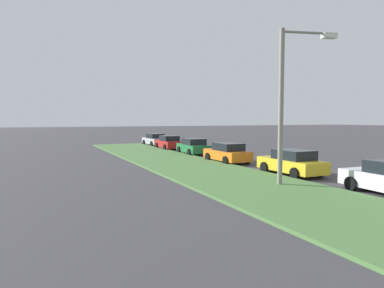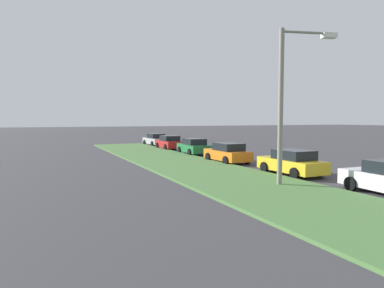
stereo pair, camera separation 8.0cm
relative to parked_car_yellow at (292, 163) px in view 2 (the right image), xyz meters
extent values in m
cube|color=#517F42|center=(-2.15, 4.12, -0.66)|extent=(60.00, 6.00, 0.12)
cylinder|color=black|center=(-4.72, 0.60, -0.40)|extent=(0.65, 0.24, 0.64)
cylinder|color=black|center=(-4.78, -1.20, -0.40)|extent=(0.65, 0.24, 0.64)
cube|color=gold|center=(0.05, 0.00, -0.15)|extent=(4.31, 1.83, 0.70)
cube|color=black|center=(-0.15, 0.00, 0.48)|extent=(2.21, 1.61, 0.55)
cylinder|color=black|center=(1.39, 0.91, -0.40)|extent=(0.64, 0.22, 0.64)
cylinder|color=black|center=(1.41, -0.89, -0.40)|extent=(0.64, 0.22, 0.64)
cylinder|color=black|center=(-1.31, 0.89, -0.40)|extent=(0.64, 0.22, 0.64)
cylinder|color=black|center=(-1.29, -0.91, -0.40)|extent=(0.64, 0.22, 0.64)
cube|color=orange|center=(6.63, 0.51, -0.15)|extent=(4.32, 1.85, 0.70)
cube|color=black|center=(6.43, 0.51, 0.48)|extent=(2.22, 1.62, 0.55)
cylinder|color=black|center=(7.97, 1.43, -0.40)|extent=(0.64, 0.23, 0.64)
cylinder|color=black|center=(7.99, -0.37, -0.40)|extent=(0.64, 0.23, 0.64)
cylinder|color=black|center=(5.27, 1.39, -0.40)|extent=(0.64, 0.23, 0.64)
cylinder|color=black|center=(5.29, -0.41, -0.40)|extent=(0.64, 0.23, 0.64)
cube|color=#1E6B38|center=(13.22, 0.29, -0.15)|extent=(4.38, 1.99, 0.70)
cube|color=black|center=(13.02, 0.30, 0.48)|extent=(2.27, 1.70, 0.55)
cylinder|color=black|center=(14.61, 1.13, -0.40)|extent=(0.65, 0.25, 0.64)
cylinder|color=black|center=(14.53, -0.67, -0.40)|extent=(0.65, 0.25, 0.64)
cylinder|color=black|center=(11.91, 1.25, -0.40)|extent=(0.65, 0.25, 0.64)
cylinder|color=black|center=(11.83, -0.55, -0.40)|extent=(0.65, 0.25, 0.64)
cube|color=red|center=(19.36, 0.40, -0.15)|extent=(4.31, 1.83, 0.70)
cube|color=black|center=(19.16, 0.40, 0.48)|extent=(2.21, 1.62, 0.55)
cylinder|color=black|center=(20.71, 1.29, -0.40)|extent=(0.64, 0.22, 0.64)
cylinder|color=black|center=(20.70, -0.51, -0.40)|extent=(0.64, 0.22, 0.64)
cylinder|color=black|center=(18.01, 1.31, -0.40)|extent=(0.64, 0.22, 0.64)
cylinder|color=black|center=(18.00, -0.49, -0.40)|extent=(0.64, 0.22, 0.64)
cube|color=#B2B5BA|center=(24.93, 0.15, -0.15)|extent=(4.39, 2.03, 0.70)
cube|color=black|center=(24.73, 0.14, 0.48)|extent=(2.28, 1.72, 0.55)
cylinder|color=black|center=(26.23, 1.12, -0.40)|extent=(0.65, 0.25, 0.64)
cylinder|color=black|center=(26.33, -0.68, -0.40)|extent=(0.65, 0.25, 0.64)
cylinder|color=black|center=(23.54, 0.98, -0.40)|extent=(0.65, 0.25, 0.64)
cylinder|color=black|center=(23.63, -0.82, -0.40)|extent=(0.65, 0.25, 0.64)
cylinder|color=gray|center=(-2.59, 2.94, 3.03)|extent=(0.24, 0.24, 7.50)
cylinder|color=gray|center=(-2.89, 1.78, 6.63)|extent=(0.72, 2.35, 0.12)
cube|color=silver|center=(-3.19, 0.61, 6.53)|extent=(0.52, 0.77, 0.24)
camera|label=1|loc=(-15.93, 13.66, 2.53)|focal=32.48mm
camera|label=2|loc=(-15.96, 13.59, 2.53)|focal=32.48mm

